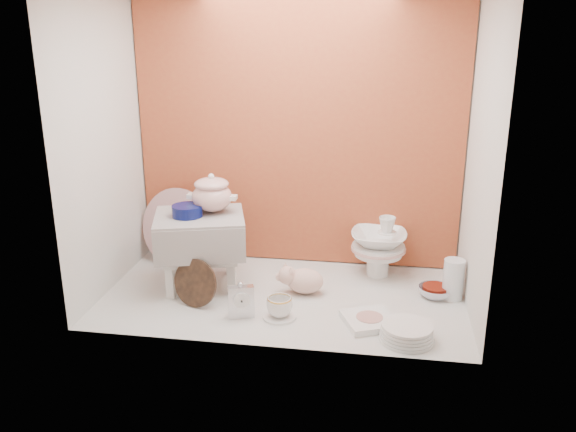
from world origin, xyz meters
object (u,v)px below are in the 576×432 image
plush_pig (305,280)px  porcelain_tower (378,246)px  floral_platter (176,227)px  crystal_bowl (435,292)px  gold_rim_teacup (279,307)px  soup_tureen (212,193)px  mantel_clock (241,300)px  blue_white_vase (197,242)px  dinner_plate_stack (407,332)px  step_stool (201,251)px

plush_pig → porcelain_tower: porcelain_tower is taller
floral_platter → crystal_bowl: 1.45m
gold_rim_teacup → crystal_bowl: gold_rim_teacup is taller
soup_tureen → crystal_bowl: (1.15, -0.01, -0.46)m
soup_tureen → gold_rim_teacup: soup_tureen is taller
gold_rim_teacup → porcelain_tower: (0.44, 0.57, 0.11)m
floral_platter → mantel_clock: 0.79m
blue_white_vase → soup_tureen: bearing=-55.0°
mantel_clock → crystal_bowl: mantel_clock is taller
crystal_bowl → floral_platter: bearing=171.1°
dinner_plate_stack → soup_tureen: bearing=154.6°
blue_white_vase → mantel_clock: blue_white_vase is taller
step_stool → dinner_plate_stack: (1.04, -0.41, -0.16)m
floral_platter → blue_white_vase: floral_platter is taller
mantel_clock → dinner_plate_stack: mantel_clock is taller
soup_tureen → plush_pig: 0.65m
floral_platter → dinner_plate_stack: bearing=-28.3°
blue_white_vase → gold_rim_teacup: blue_white_vase is taller
plush_pig → gold_rim_teacup: (-0.08, -0.28, -0.01)m
step_stool → plush_pig: 0.56m
dinner_plate_stack → gold_rim_teacup: bearing=168.8°
step_stool → plush_pig: bearing=-17.5°
mantel_clock → gold_rim_teacup: (0.18, 0.02, -0.03)m
mantel_clock → blue_white_vase: bearing=103.7°
soup_tureen → plush_pig: size_ratio=1.02×
blue_white_vase → crystal_bowl: bearing=-11.2°
blue_white_vase → porcelain_tower: bearing=-1.8°
mantel_clock → porcelain_tower: porcelain_tower is taller
soup_tureen → crystal_bowl: 1.24m
mantel_clock → plush_pig: bearing=29.8°
step_stool → blue_white_vase: step_stool is taller
mantel_clock → dinner_plate_stack: 0.77m
step_stool → gold_rim_teacup: (0.46, -0.29, -0.14)m
blue_white_vase → dinner_plate_stack: size_ratio=0.99×
soup_tureen → dinner_plate_stack: soup_tureen is taller
floral_platter → dinner_plate_stack: 1.45m
soup_tureen → blue_white_vase: (-0.18, 0.25, -0.37)m
plush_pig → porcelain_tower: 0.47m
soup_tureen → floral_platter: (-0.28, 0.21, -0.27)m
blue_white_vase → crystal_bowl: size_ratio=1.38×
floral_platter → blue_white_vase: bearing=20.8°
floral_platter → porcelain_tower: (1.13, 0.01, -0.05)m
plush_pig → mantel_clock: bearing=-120.8°
crystal_bowl → mantel_clock: bearing=-158.2°
gold_rim_teacup → crystal_bowl: size_ratio=0.70×
mantel_clock → porcelain_tower: size_ratio=0.52×
gold_rim_teacup → porcelain_tower: 0.73m
mantel_clock → crystal_bowl: bearing=2.5°
blue_white_vase → floral_platter: bearing=-159.2°
blue_white_vase → porcelain_tower: (1.03, -0.03, 0.05)m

